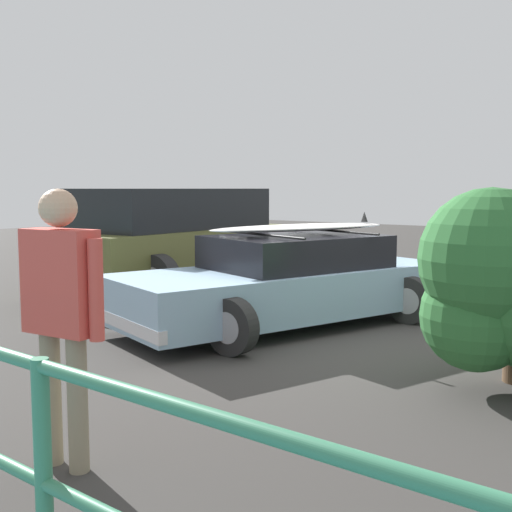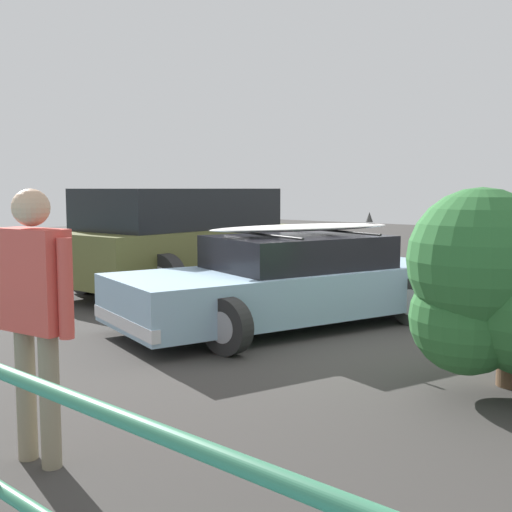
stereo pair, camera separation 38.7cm
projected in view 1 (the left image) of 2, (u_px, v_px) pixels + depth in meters
ground_plane at (333, 334)px, 7.84m from camera, size 44.00×44.00×0.02m
sedan_car at (288, 281)px, 8.28m from camera, size 3.08×4.80×1.44m
suv_car at (171, 238)px, 11.02m from camera, size 2.84×4.56×1.76m
person_bystander at (61, 303)px, 3.96m from camera, size 0.68×0.26×1.76m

